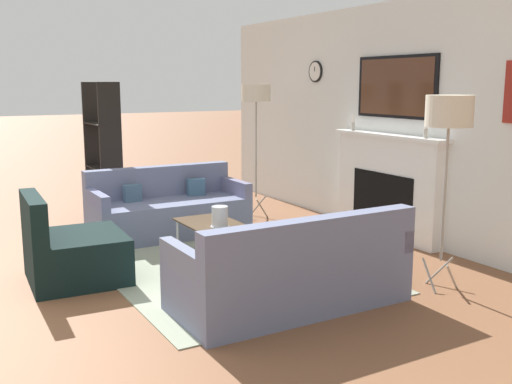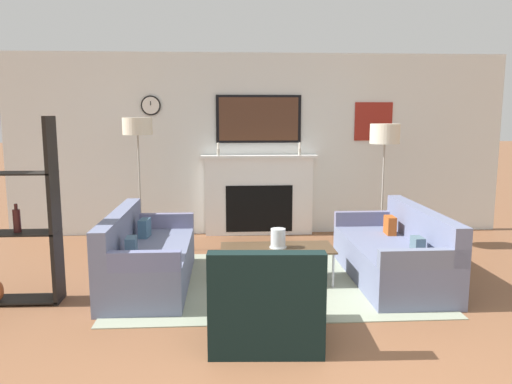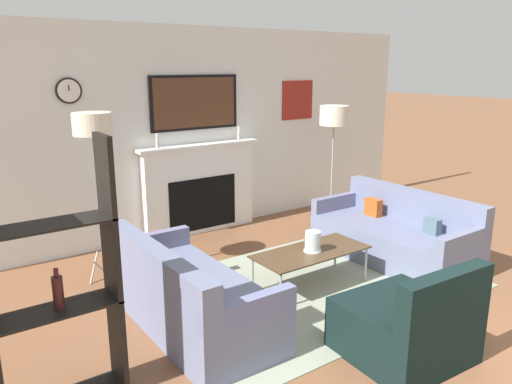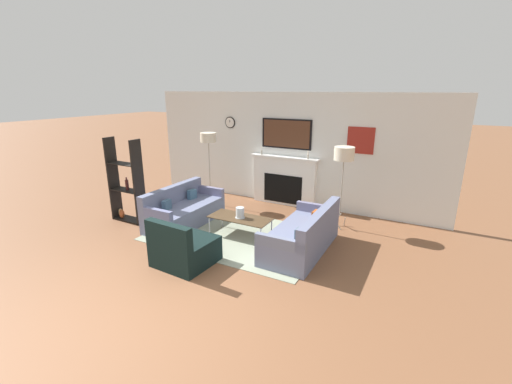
% 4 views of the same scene
% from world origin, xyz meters
% --- Properties ---
extents(ground_plane, '(60.00, 60.00, 0.00)m').
position_xyz_m(ground_plane, '(0.00, 0.00, 0.00)').
color(ground_plane, brown).
extents(fireplace_wall, '(7.47, 0.28, 2.70)m').
position_xyz_m(fireplace_wall, '(0.00, 4.92, 1.22)').
color(fireplace_wall, silver).
rests_on(fireplace_wall, ground_plane).
extents(area_rug, '(3.31, 2.23, 0.01)m').
position_xyz_m(area_rug, '(0.00, 2.62, 0.01)').
color(area_rug, gray).
rests_on(area_rug, ground_plane).
extents(couch_left, '(0.81, 1.81, 0.79)m').
position_xyz_m(couch_left, '(-1.35, 2.62, 0.28)').
color(couch_left, slate).
rests_on(couch_left, ground_plane).
extents(couch_right, '(0.85, 1.89, 0.79)m').
position_xyz_m(couch_right, '(1.35, 2.62, 0.28)').
color(couch_right, slate).
rests_on(couch_right, ground_plane).
extents(armchair, '(0.92, 0.89, 0.82)m').
position_xyz_m(armchair, '(-0.19, 1.23, 0.27)').
color(armchair, black).
rests_on(armchair, ground_plane).
extents(coffee_table, '(1.22, 0.53, 0.39)m').
position_xyz_m(coffee_table, '(0.05, 2.63, 0.37)').
color(coffee_table, '#4C3823').
rests_on(coffee_table, ground_plane).
extents(hurricane_candle, '(0.18, 0.18, 0.21)m').
position_xyz_m(hurricane_candle, '(0.06, 2.61, 0.48)').
color(hurricane_candle, silver).
rests_on(hurricane_candle, coffee_table).
extents(floor_lamp_left, '(0.38, 0.38, 1.77)m').
position_xyz_m(floor_lamp_left, '(-1.63, 3.99, 1.62)').
color(floor_lamp_left, '#9E998E').
rests_on(floor_lamp_left, ground_plane).
extents(floor_lamp_right, '(0.40, 0.40, 1.69)m').
position_xyz_m(floor_lamp_right, '(1.63, 3.99, 1.53)').
color(floor_lamp_right, '#9E998E').
rests_on(floor_lamp_right, ground_plane).
extents(shelf_unit, '(0.80, 0.28, 1.80)m').
position_xyz_m(shelf_unit, '(-2.52, 2.19, 0.80)').
color(shelf_unit, black).
rests_on(shelf_unit, ground_plane).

